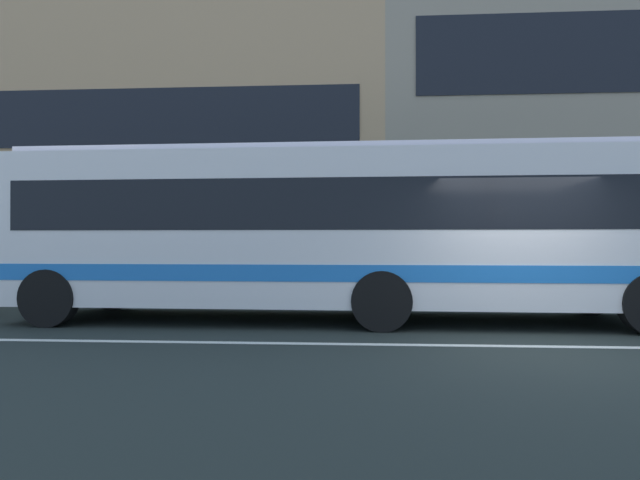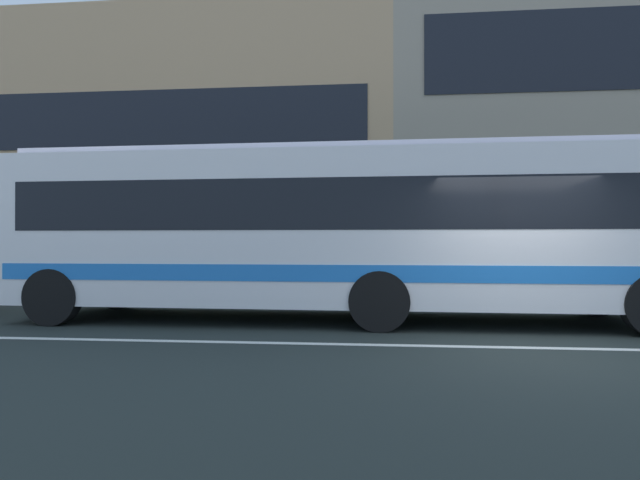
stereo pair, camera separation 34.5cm
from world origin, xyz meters
The scene contains 5 objects.
ground_plane centered at (0.00, 0.00, 0.00)m, with size 160.00×160.00×0.00m, color #242B28.
lane_centre_line centered at (0.00, 0.00, 0.00)m, with size 60.00×0.16×0.01m, color silver.
hedge_row_far centered at (-2.95, 6.05, 0.38)m, with size 16.19×1.10×0.75m, color #3D652C.
apartment_block_left centered at (-11.96, 14.15, 4.86)m, with size 20.66×8.95×9.73m.
transit_bus centered at (-2.90, 2.36, 1.75)m, with size 12.05×2.87×3.17m.
Camera 2 is at (-2.26, -7.67, 1.45)m, focal length 30.10 mm.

